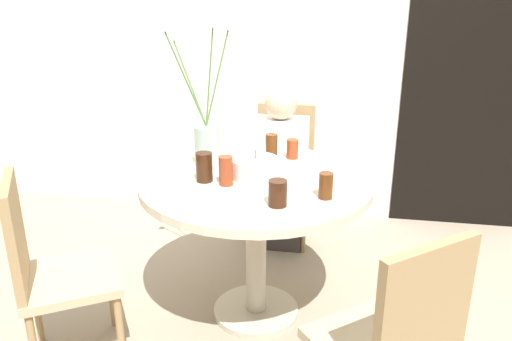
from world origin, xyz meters
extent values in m
plane|color=gray|center=(0.00, 0.00, 0.00)|extent=(16.00, 16.00, 0.00)
cube|color=silver|center=(0.00, 1.34, 1.30)|extent=(8.00, 0.05, 2.60)
cube|color=black|center=(1.22, 1.31, 1.02)|extent=(0.90, 0.01, 2.05)
cylinder|color=beige|center=(0.00, 0.00, 0.73)|extent=(1.09, 1.09, 0.04)
cylinder|color=#B7AD99|center=(0.00, 0.00, 0.37)|extent=(0.10, 0.10, 0.68)
cylinder|color=#B7AD99|center=(0.00, 0.00, 0.01)|extent=(0.44, 0.44, 0.03)
cube|color=tan|center=(0.02, 0.87, 0.40)|extent=(0.41, 0.41, 0.04)
cube|color=#997A51|center=(0.02, 1.05, 0.65)|extent=(0.38, 0.04, 0.46)
cylinder|color=#997A51|center=(-0.16, 0.70, 0.19)|extent=(0.03, 0.03, 0.38)
cylinder|color=#997A51|center=(0.18, 0.69, 0.19)|extent=(0.03, 0.03, 0.38)
cylinder|color=#997A51|center=(-0.15, 1.04, 0.19)|extent=(0.03, 0.03, 0.38)
cylinder|color=#997A51|center=(0.19, 1.03, 0.19)|extent=(0.03, 0.03, 0.38)
cube|color=tan|center=(-0.74, -0.45, 0.40)|extent=(0.55, 0.55, 0.04)
cube|color=#997A51|center=(-0.89, -0.55, 0.65)|extent=(0.23, 0.34, 0.46)
cylinder|color=#997A51|center=(-0.50, -0.51, 0.19)|extent=(0.03, 0.03, 0.38)
cylinder|color=#997A51|center=(-0.68, -0.22, 0.19)|extent=(0.03, 0.03, 0.38)
cylinder|color=#997A51|center=(-0.97, -0.40, 0.19)|extent=(0.03, 0.03, 0.38)
cube|color=#997A51|center=(0.66, -0.81, 0.65)|extent=(0.32, 0.27, 0.46)
cylinder|color=white|center=(-0.01, 0.01, 0.79)|extent=(0.22, 0.22, 0.09)
cylinder|color=#E54C4C|center=(-0.01, 0.01, 0.86)|extent=(0.01, 0.01, 0.04)
cylinder|color=#9EB2AD|center=(-0.27, 0.15, 0.85)|extent=(0.12, 0.12, 0.20)
cylinder|color=#4C7538|center=(-0.22, 0.17, 1.19)|extent=(0.12, 0.06, 0.49)
cone|color=beige|center=(-0.16, 0.20, 1.44)|extent=(0.06, 0.06, 0.06)
cylinder|color=#4C7538|center=(-0.25, 0.14, 1.20)|extent=(0.06, 0.02, 0.50)
cone|color=beige|center=(-0.22, 0.14, 1.45)|extent=(0.05, 0.05, 0.05)
cylinder|color=#4C7538|center=(-0.36, 0.16, 1.17)|extent=(0.17, 0.04, 0.44)
cone|color=beige|center=(-0.44, 0.18, 1.39)|extent=(0.05, 0.05, 0.05)
cylinder|color=#4C7538|center=(-0.35, 0.09, 1.19)|extent=(0.16, 0.12, 0.49)
cone|color=beige|center=(-0.43, 0.04, 1.43)|extent=(0.04, 0.04, 0.05)
cylinder|color=silver|center=(-0.03, -0.32, 0.75)|extent=(0.20, 0.20, 0.01)
cylinder|color=#51280F|center=(0.03, 0.30, 0.81)|extent=(0.06, 0.06, 0.14)
cylinder|color=maroon|center=(0.14, 0.33, 0.80)|extent=(0.06, 0.06, 0.10)
cylinder|color=#51280F|center=(0.33, -0.18, 0.80)|extent=(0.06, 0.06, 0.11)
cylinder|color=#33190C|center=(-0.23, -0.07, 0.82)|extent=(0.08, 0.08, 0.14)
cylinder|color=#33190C|center=(0.14, -0.30, 0.80)|extent=(0.08, 0.08, 0.11)
cylinder|color=maroon|center=(-0.12, -0.10, 0.81)|extent=(0.06, 0.06, 0.14)
cube|color=#383333|center=(0.02, 0.79, 0.21)|extent=(0.31, 0.24, 0.42)
cube|color=white|center=(0.02, 0.79, 0.63)|extent=(0.34, 0.24, 0.42)
sphere|color=#D1A889|center=(0.02, 0.79, 0.94)|extent=(0.20, 0.20, 0.20)
camera|label=1|loc=(0.37, -2.16, 1.57)|focal=35.00mm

